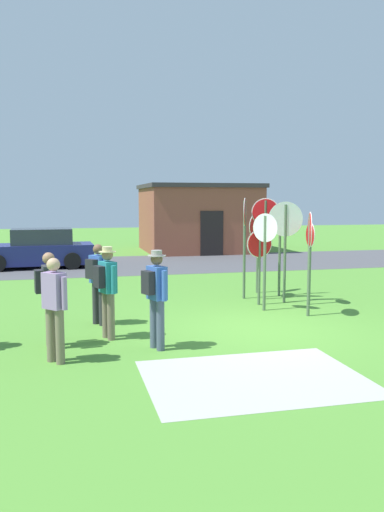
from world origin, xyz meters
TOP-DOWN VIEW (x-y plane):
  - ground_plane at (0.00, 0.00)m, footprint 80.00×80.00m
  - street_asphalt at (0.00, 11.24)m, footprint 60.00×6.40m
  - concrete_path at (-1.07, -2.67)m, footprint 3.20×2.40m
  - building_background at (2.92, 16.31)m, footprint 5.64×5.31m
  - parked_car_on_street at (-4.80, 11.15)m, footprint 4.36×2.14m
  - stop_sign_rear_right at (1.91, 3.41)m, footprint 0.69×0.10m
  - stop_sign_rear_left at (1.55, 0.94)m, footprint 0.30×0.75m
  - stop_sign_leaning_right at (0.84, 3.26)m, footprint 0.30×0.68m
  - stop_sign_tallest at (2.15, 2.12)m, footprint 0.10×0.61m
  - stop_sign_center_cluster at (1.67, 2.52)m, footprint 0.85×0.21m
  - stop_sign_nearest at (0.93, 2.39)m, footprint 0.69×0.12m
  - stop_sign_leaning_left at (0.81, 1.73)m, footprint 0.40×0.55m
  - stop_sign_far_back at (1.49, 3.99)m, footprint 0.68×0.46m
  - stop_sign_low_front at (1.33, 3.04)m, footprint 0.67×0.32m
  - person_in_blue at (-3.91, -1.22)m, footprint 0.40×0.45m
  - person_on_left at (-4.03, -0.30)m, footprint 0.39×0.56m
  - person_near_signs at (-3.09, 1.21)m, footprint 0.46×0.49m
  - person_holding_notes at (-2.22, -0.85)m, footprint 0.44×0.54m
  - person_in_dark_shirt at (-2.99, 0.04)m, footprint 0.44×0.54m

SIDE VIEW (x-z plane):
  - ground_plane at x=0.00m, z-range 0.00..0.00m
  - concrete_path at x=-1.07m, z-range 0.00..0.01m
  - street_asphalt at x=0.00m, z-range 0.00..0.01m
  - parked_car_on_street at x=-4.80m, z-range -0.07..1.44m
  - person_in_blue at x=-3.91m, z-range 0.11..1.80m
  - person_on_left at x=-4.03m, z-range 0.14..1.83m
  - person_near_signs at x=-3.09m, z-range 0.14..1.83m
  - person_holding_notes at x=-2.22m, z-range 0.14..1.88m
  - person_in_dark_shirt at x=-2.99m, z-range 0.14..1.88m
  - stop_sign_nearest at x=0.93m, z-range 0.33..2.20m
  - stop_sign_tallest at x=2.15m, z-range 0.34..2.38m
  - stop_sign_leaning_left at x=0.81m, z-range 0.39..2.68m
  - stop_sign_far_back at x=1.49m, z-range 0.43..2.70m
  - stop_sign_rear_left at x=1.55m, z-range 0.44..2.78m
  - stop_sign_rear_right at x=1.91m, z-range 0.42..2.82m
  - building_background at x=2.92m, z-range 0.01..3.40m
  - stop_sign_center_cluster at x=1.67m, z-range 0.50..3.06m
  - stop_sign_low_front at x=1.33m, z-range 0.48..3.13m
  - stop_sign_leaning_right at x=0.84m, z-range 0.48..3.13m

